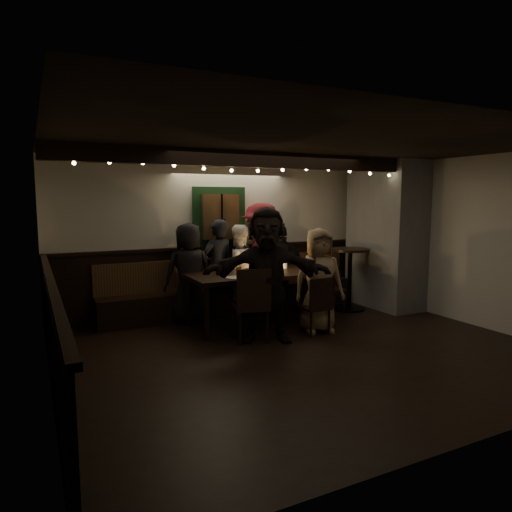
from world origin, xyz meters
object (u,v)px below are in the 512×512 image
high_top (350,271)px  person_b (218,268)px  person_f (266,275)px  chair_near_left (252,301)px  person_a (189,273)px  person_e (281,267)px  chair_end (327,285)px  dining_table (262,277)px  person_d (261,258)px  chair_near_right (318,303)px  person_c (238,270)px  person_g (319,280)px

high_top → person_b: size_ratio=0.67×
high_top → person_f: (-2.16, -0.94, 0.24)m
chair_near_left → person_a: size_ratio=0.65×
high_top → person_e: (-1.08, 0.53, 0.07)m
chair_end → person_f: person_f is taller
dining_table → high_top: (1.83, 0.16, -0.06)m
dining_table → chair_near_left: 0.98m
person_d → chair_near_right: bearing=70.5°
person_a → person_c: (0.88, 0.06, -0.03)m
person_e → person_f: size_ratio=0.82×
dining_table → person_c: size_ratio=1.50×
dining_table → person_g: (0.56, -0.73, 0.02)m
chair_near_right → person_b: (-0.88, 1.61, 0.34)m
person_f → high_top: bearing=48.2°
person_g → high_top: bearing=48.9°
chair_near_right → person_d: size_ratio=0.45×
high_top → person_b: person_b is taller
dining_table → person_a: 1.16m
dining_table → person_d: 0.85m
person_b → person_f: (0.11, -1.51, 0.11)m
person_g → person_a: bearing=152.1°
person_c → person_d: bearing=-168.8°
person_b → person_c: person_b is taller
chair_near_right → person_f: size_ratio=0.45×
chair_end → person_e: bearing=135.0°
person_a → chair_near_right: bearing=132.9°
high_top → person_b: 2.34m
person_e → chair_near_right: bearing=85.0°
person_g → person_e: bearing=96.4°
person_g → dining_table: bearing=141.3°
person_c → person_b: bearing=-1.6°
dining_table → person_a: size_ratio=1.45×
chair_end → person_a: person_a is taller
person_a → person_c: bearing=-176.2°
chair_near_left → person_b: bearing=85.7°
chair_near_left → person_g: bearing=2.9°
chair_end → person_c: bearing=157.8°
high_top → person_f: 2.36m
person_c → person_e: (0.84, 0.00, -0.01)m
high_top → person_a: size_ratio=0.69×
high_top → person_b: (-2.27, 0.57, 0.12)m
person_d → high_top: bearing=136.1°
high_top → person_d: bearing=158.1°
chair_near_left → person_b: 1.54m
high_top → person_d: (-1.45, 0.58, 0.25)m
chair_near_right → person_a: size_ratio=0.53×
person_b → person_c: (0.34, -0.04, -0.05)m
chair_near_right → person_a: (-1.42, 1.51, 0.32)m
chair_near_right → person_g: person_g is taller
person_b → chair_end: bearing=148.2°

